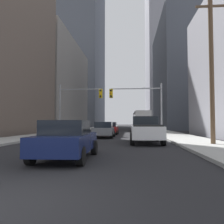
# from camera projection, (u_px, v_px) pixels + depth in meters

# --- Properties ---
(sidewalk_left) EXTENTS (3.53, 160.00, 0.15)m
(sidewalk_left) POSITION_uv_depth(u_px,v_px,m) (91.00, 128.00, 54.04)
(sidewalk_left) COLOR #9E9E99
(sidewalk_left) RESTS_ON ground
(sidewalk_right) EXTENTS (3.53, 160.00, 0.15)m
(sidewalk_right) POSITION_uv_depth(u_px,v_px,m) (151.00, 129.00, 52.84)
(sidewalk_right) COLOR #9E9E99
(sidewalk_right) RESTS_ON ground
(city_bus) EXTENTS (2.75, 11.55, 3.40)m
(city_bus) POSITION_uv_depth(u_px,v_px,m) (141.00, 120.00, 40.71)
(city_bus) COLOR silver
(city_bus) RESTS_ON ground
(pickup_truck_white) EXTENTS (2.20, 5.41, 1.90)m
(pickup_truck_white) POSITION_uv_depth(u_px,v_px,m) (146.00, 130.00, 15.93)
(pickup_truck_white) COLOR white
(pickup_truck_white) RESTS_ON ground
(sedan_navy) EXTENTS (1.95, 4.25, 1.52)m
(sedan_navy) POSITION_uv_depth(u_px,v_px,m) (67.00, 139.00, 8.79)
(sedan_navy) COLOR #141E4C
(sedan_navy) RESTS_ON ground
(sedan_grey) EXTENTS (1.95, 4.24, 1.52)m
(sedan_grey) POSITION_uv_depth(u_px,v_px,m) (104.00, 130.00, 21.53)
(sedan_grey) COLOR slate
(sedan_grey) RESTS_ON ground
(sedan_red) EXTENTS (1.95, 4.22, 1.52)m
(sedan_red) POSITION_uv_depth(u_px,v_px,m) (110.00, 128.00, 27.86)
(sedan_red) COLOR maroon
(sedan_red) RESTS_ON ground
(sedan_black) EXTENTS (1.95, 4.24, 1.52)m
(sedan_black) POSITION_uv_depth(u_px,v_px,m) (101.00, 126.00, 44.36)
(sedan_black) COLOR black
(sedan_black) RESTS_ON ground
(traffic_signal_near_left) EXTENTS (5.17, 0.44, 6.00)m
(traffic_signal_near_left) POSITION_uv_depth(u_px,v_px,m) (78.00, 100.00, 26.47)
(traffic_signal_near_left) COLOR gray
(traffic_signal_near_left) RESTS_ON ground
(traffic_signal_near_right) EXTENTS (6.07, 0.44, 6.00)m
(traffic_signal_near_right) POSITION_uv_depth(u_px,v_px,m) (138.00, 99.00, 25.88)
(traffic_signal_near_right) COLOR gray
(traffic_signal_near_right) RESTS_ON ground
(utility_pole_right) EXTENTS (2.20, 0.28, 10.16)m
(utility_pole_right) POSITION_uv_depth(u_px,v_px,m) (211.00, 60.00, 13.92)
(utility_pole_right) COLOR brown
(utility_pole_right) RESTS_ON ground
(street_lamp_right) EXTENTS (1.99, 0.32, 7.50)m
(street_lamp_right) POSITION_uv_depth(u_px,v_px,m) (151.00, 105.00, 37.47)
(street_lamp_right) COLOR gray
(street_lamp_right) RESTS_ON ground
(building_left_mid_office) EXTENTS (23.85, 25.86, 19.31)m
(building_left_mid_office) POSITION_uv_depth(u_px,v_px,m) (24.00, 86.00, 50.53)
(building_left_mid_office) COLOR gray
(building_left_mid_office) RESTS_ON ground
(building_left_far_tower) EXTENTS (18.79, 29.42, 66.77)m
(building_left_far_tower) POSITION_uv_depth(u_px,v_px,m) (78.00, 46.00, 92.94)
(building_left_far_tower) COLOR #4C515B
(building_left_far_tower) RESTS_ON ground
(building_right_mid_block) EXTENTS (19.05, 26.44, 25.16)m
(building_right_mid_block) POSITION_uv_depth(u_px,v_px,m) (198.00, 76.00, 53.83)
(building_right_mid_block) COLOR #4C515B
(building_right_mid_block) RESTS_ON ground
(building_right_far_highrise) EXTENTS (22.95, 25.71, 61.53)m
(building_right_far_highrise) POSITION_uv_depth(u_px,v_px,m) (174.00, 54.00, 96.01)
(building_right_far_highrise) COLOR #93939E
(building_right_far_highrise) RESTS_ON ground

